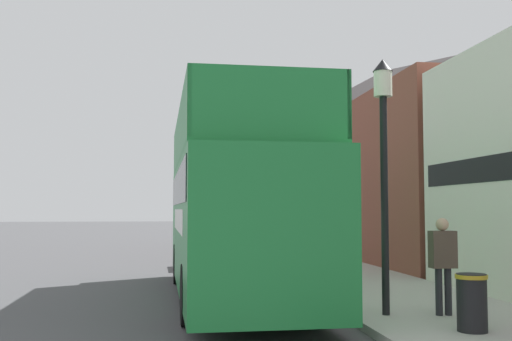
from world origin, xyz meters
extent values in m
plane|color=#4C4C4F|center=(0.00, 21.00, 0.00)|extent=(144.00, 144.00, 0.00)
cube|color=#ADAAA3|center=(7.20, 18.00, 0.07)|extent=(3.50, 108.00, 0.14)
cube|color=brown|center=(11.95, 20.42, 2.97)|extent=(6.00, 20.97, 5.93)
pyramid|color=#383333|center=(11.95, 20.42, 7.08)|extent=(6.00, 20.97, 2.29)
cube|color=#1E7A38|center=(3.79, 7.85, 1.60)|extent=(2.61, 9.65, 2.63)
cube|color=white|center=(3.80, 7.37, 1.73)|extent=(2.57, 5.32, 0.45)
cube|color=black|center=(3.79, 7.85, 2.41)|extent=(2.63, 8.88, 0.70)
cube|color=#1E7A38|center=(3.79, 7.85, 2.96)|extent=(2.60, 8.88, 0.10)
cube|color=#1E7A38|center=(2.59, 7.83, 3.54)|extent=(0.20, 8.84, 1.07)
cube|color=#1E7A38|center=(4.99, 7.87, 3.54)|extent=(0.20, 8.84, 1.07)
cube|color=#1E7A38|center=(3.85, 3.47, 3.54)|extent=(2.47, 0.11, 1.07)
cube|color=#1E7A38|center=(3.74, 11.60, 3.54)|extent=(2.49, 1.38, 1.07)
cylinder|color=black|center=(2.64, 10.82, 0.52)|extent=(0.29, 1.04, 1.03)
cylinder|color=black|center=(4.86, 10.85, 0.52)|extent=(0.29, 1.04, 1.03)
cylinder|color=black|center=(2.72, 5.05, 0.52)|extent=(0.29, 1.04, 1.03)
cylinder|color=black|center=(4.94, 5.08, 0.52)|extent=(0.29, 1.04, 1.03)
cube|color=maroon|center=(4.30, 15.32, 0.55)|extent=(1.91, 4.33, 0.73)
cube|color=black|center=(4.30, 15.19, 1.16)|extent=(1.64, 2.09, 0.49)
cylinder|color=black|center=(3.43, 16.63, 0.34)|extent=(0.22, 0.68, 0.68)
cylinder|color=black|center=(5.09, 16.67, 0.34)|extent=(0.22, 0.68, 0.68)
cylinder|color=black|center=(3.50, 13.97, 0.34)|extent=(0.22, 0.68, 0.68)
cylinder|color=black|center=(5.16, 14.02, 0.34)|extent=(0.22, 0.68, 0.68)
cylinder|color=#232328|center=(6.97, 4.62, 0.54)|extent=(0.12, 0.12, 0.81)
cylinder|color=#232328|center=(7.14, 4.62, 0.54)|extent=(0.12, 0.12, 0.81)
cube|color=#4C3D33|center=(7.05, 4.62, 1.26)|extent=(0.44, 0.24, 0.64)
sphere|color=tan|center=(7.05, 4.62, 1.69)|extent=(0.22, 0.22, 0.22)
cylinder|color=black|center=(6.09, 4.81, 2.04)|extent=(0.13, 0.13, 3.80)
cylinder|color=silver|center=(6.09, 4.81, 4.16)|extent=(0.32, 0.32, 0.45)
cone|color=black|center=(6.09, 4.81, 4.50)|extent=(0.35, 0.35, 0.22)
cylinder|color=black|center=(5.86, 14.20, 2.30)|extent=(0.13, 0.13, 4.32)
cylinder|color=silver|center=(5.86, 14.20, 4.69)|extent=(0.32, 0.32, 0.45)
cone|color=black|center=(5.86, 14.20, 5.02)|extent=(0.35, 0.35, 0.22)
cylinder|color=black|center=(6.85, 3.26, 0.57)|extent=(0.44, 0.44, 0.85)
cylinder|color=#B28E1E|center=(6.85, 3.26, 0.95)|extent=(0.48, 0.48, 0.06)
camera|label=1|loc=(2.38, -5.20, 1.95)|focal=42.00mm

